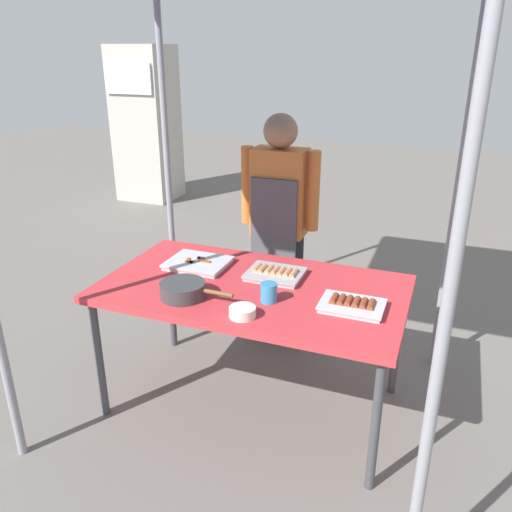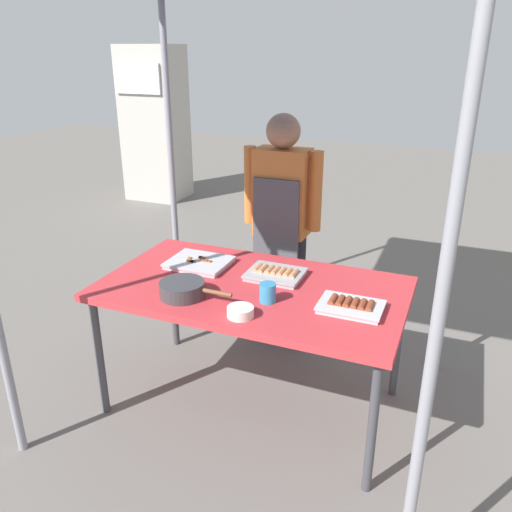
% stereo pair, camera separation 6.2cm
% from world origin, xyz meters
% --- Properties ---
extents(ground_plane, '(18.00, 18.00, 0.00)m').
position_xyz_m(ground_plane, '(0.00, 0.00, 0.00)').
color(ground_plane, '#66605B').
extents(stall_table, '(1.60, 0.90, 0.75)m').
position_xyz_m(stall_table, '(0.00, 0.00, 0.70)').
color(stall_table, '#C63338').
rests_on(stall_table, ground).
extents(tray_grilled_sausages, '(0.31, 0.22, 0.05)m').
position_xyz_m(tray_grilled_sausages, '(0.54, -0.07, 0.77)').
color(tray_grilled_sausages, silver).
rests_on(tray_grilled_sausages, stall_table).
extents(tray_meat_skewers, '(0.34, 0.28, 0.04)m').
position_xyz_m(tray_meat_skewers, '(-0.39, 0.13, 0.77)').
color(tray_meat_skewers, silver).
rests_on(tray_meat_skewers, stall_table).
extents(tray_pork_links, '(0.30, 0.25, 0.05)m').
position_xyz_m(tray_pork_links, '(0.08, 0.15, 0.77)').
color(tray_pork_links, '#ADADB2').
rests_on(tray_pork_links, stall_table).
extents(cooking_wok, '(0.39, 0.23, 0.08)m').
position_xyz_m(cooking_wok, '(-0.28, -0.25, 0.79)').
color(cooking_wok, '#38383A').
rests_on(cooking_wok, stall_table).
extents(condiment_bowl, '(0.13, 0.13, 0.05)m').
position_xyz_m(condiment_bowl, '(0.08, -0.33, 0.77)').
color(condiment_bowl, silver).
rests_on(condiment_bowl, stall_table).
extents(drink_cup_near_edge, '(0.08, 0.08, 0.10)m').
position_xyz_m(drink_cup_near_edge, '(0.14, -0.14, 0.80)').
color(drink_cup_near_edge, '#338CBF').
rests_on(drink_cup_near_edge, stall_table).
extents(vendor_woman, '(0.52, 0.23, 1.56)m').
position_xyz_m(vendor_woman, '(-0.10, 0.73, 0.92)').
color(vendor_woman, black).
rests_on(vendor_woman, ground).
extents(neighbor_stall_left, '(0.72, 0.66, 1.96)m').
position_xyz_m(neighbor_stall_left, '(-2.93, 3.65, 0.98)').
color(neighbor_stall_left, '#B7B2A8').
rests_on(neighbor_stall_left, ground).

